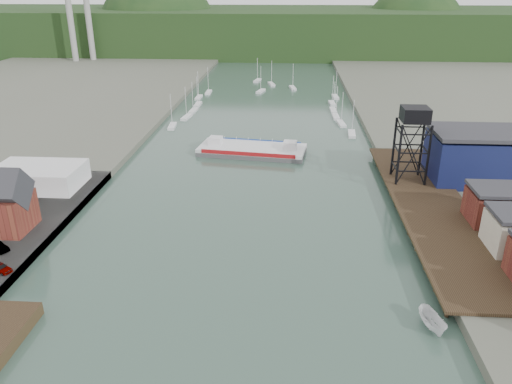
# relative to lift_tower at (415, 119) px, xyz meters

# --- Properties ---
(ground) EXTENTS (600.00, 600.00, 0.00)m
(ground) POSITION_rel_lift_tower_xyz_m (-35.00, -58.00, -15.65)
(ground) COLOR #2E483F
(ground) RESTS_ON ground
(east_pier) EXTENTS (14.00, 70.00, 2.45)m
(east_pier) POSITION_rel_lift_tower_xyz_m (2.00, -13.00, -13.75)
(east_pier) COLOR black
(east_pier) RESTS_ON ground
(white_shed) EXTENTS (18.00, 12.00, 4.50)m
(white_shed) POSITION_rel_lift_tower_xyz_m (-79.00, -8.00, -11.80)
(white_shed) COLOR silver
(white_shed) RESTS_ON west_quay
(lift_tower) EXTENTS (6.50, 6.50, 16.00)m
(lift_tower) POSITION_rel_lift_tower_xyz_m (0.00, 0.00, 0.00)
(lift_tower) COLOR black
(lift_tower) RESTS_ON east_pier
(blue_shed) EXTENTS (20.50, 14.50, 11.30)m
(blue_shed) POSITION_rel_lift_tower_xyz_m (15.00, 2.00, -8.59)
(blue_shed) COLOR #0D183B
(blue_shed) RESTS_ON east_land
(marina_sailboats) EXTENTS (57.71, 92.65, 0.90)m
(marina_sailboats) POSITION_rel_lift_tower_xyz_m (-34.92, 80.46, -15.30)
(marina_sailboats) COLOR silver
(marina_sailboats) RESTS_ON ground
(smokestacks) EXTENTS (11.20, 8.20, 60.00)m
(smokestacks) POSITION_rel_lift_tower_xyz_m (-141.00, 174.50, 14.35)
(smokestacks) COLOR gray
(smokestacks) RESTS_ON ground
(distant_hills) EXTENTS (500.00, 120.00, 80.00)m
(distant_hills) POSITION_rel_lift_tower_xyz_m (-38.98, 243.35, -5.27)
(distant_hills) COLOR black
(distant_hills) RESTS_ON ground
(chain_ferry) EXTENTS (29.00, 14.72, 4.00)m
(chain_ferry) POSITION_rel_lift_tower_xyz_m (-35.64, 21.74, -14.50)
(chain_ferry) COLOR #4A4A4C
(chain_ferry) RESTS_ON ground
(motorboat) EXTENTS (3.48, 6.27, 2.29)m
(motorboat) POSITION_rel_lift_tower_xyz_m (-6.75, -48.88, -14.50)
(motorboat) COLOR silver
(motorboat) RESTS_ON ground
(car_west_a) EXTENTS (4.40, 3.17, 1.39)m
(car_west_a) POSITION_rel_lift_tower_xyz_m (-69.00, -41.54, -13.35)
(car_west_a) COLOR #999999
(car_west_a) RESTS_ON west_quay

